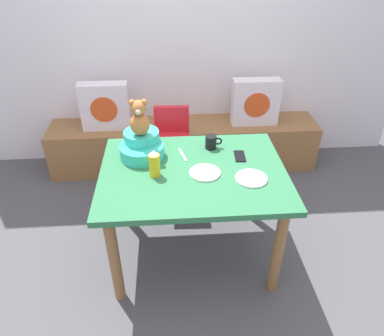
{
  "coord_description": "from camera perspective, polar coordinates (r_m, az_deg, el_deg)",
  "views": [
    {
      "loc": [
        -0.14,
        -1.9,
        2.03
      ],
      "look_at": [
        0.0,
        0.1,
        0.69
      ],
      "focal_mm": 33.44,
      "sensor_mm": 36.0,
      "label": 1
    }
  ],
  "objects": [
    {
      "name": "dinner_plate_near",
      "position": [
        2.27,
        2.07,
        -0.74
      ],
      "size": [
        0.2,
        0.2,
        0.01
      ],
      "primitive_type": "cylinder",
      "color": "white",
      "rests_on": "dining_table"
    },
    {
      "name": "table_fork",
      "position": [
        2.46,
        -1.49,
        2.1
      ],
      "size": [
        0.06,
        0.17,
        0.01
      ],
      "primitive_type": "cube",
      "rotation": [
        0.0,
        0.0,
        0.25
      ],
      "color": "silver",
      "rests_on": "dining_table"
    },
    {
      "name": "window_bench",
      "position": [
        3.6,
        -1.25,
        3.68
      ],
      "size": [
        2.6,
        0.44,
        0.46
      ],
      "primitive_type": "cube",
      "color": "olive",
      "rests_on": "ground_plane"
    },
    {
      "name": "pillow_floral_right",
      "position": [
        3.47,
        10.07,
        10.3
      ],
      "size": [
        0.44,
        0.15,
        0.44
      ],
      "color": "silver",
      "rests_on": "window_bench"
    },
    {
      "name": "ketchup_bottle",
      "position": [
        2.22,
        -6.01,
        0.71
      ],
      "size": [
        0.07,
        0.07,
        0.18
      ],
      "color": "gold",
      "rests_on": "dining_table"
    },
    {
      "name": "coffee_mug",
      "position": [
        2.53,
        3.09,
        4.17
      ],
      "size": [
        0.12,
        0.08,
        0.09
      ],
      "color": "black",
      "rests_on": "dining_table"
    },
    {
      "name": "dining_table",
      "position": [
        2.37,
        0.17,
        -2.51
      ],
      "size": [
        1.2,
        0.92,
        0.74
      ],
      "color": "#2D7247",
      "rests_on": "ground_plane"
    },
    {
      "name": "highchair",
      "position": [
        3.07,
        -3.22,
        4.23
      ],
      "size": [
        0.34,
        0.46,
        0.79
      ],
      "color": "red",
      "rests_on": "ground_plane"
    },
    {
      "name": "cell_phone",
      "position": [
        2.46,
        7.62,
        1.89
      ],
      "size": [
        0.08,
        0.15,
        0.01
      ],
      "primitive_type": "cube",
      "rotation": [
        0.0,
        0.0,
        3.08
      ],
      "color": "black",
      "rests_on": "dining_table"
    },
    {
      "name": "ground_plane",
      "position": [
        2.79,
        0.15,
        -13.04
      ],
      "size": [
        8.0,
        8.0,
        0.0
      ],
      "primitive_type": "plane",
      "color": "#4C4C51"
    },
    {
      "name": "dinner_plate_far",
      "position": [
        2.25,
        9.42,
        -1.63
      ],
      "size": [
        0.2,
        0.2,
        0.01
      ],
      "primitive_type": "cylinder",
      "color": "white",
      "rests_on": "dining_table"
    },
    {
      "name": "infant_seat_teal",
      "position": [
        2.45,
        -8.01,
        3.48
      ],
      "size": [
        0.3,
        0.33,
        0.16
      ],
      "color": "#35C3B1",
      "rests_on": "dining_table"
    },
    {
      "name": "pillow_floral_left",
      "position": [
        3.42,
        -13.71,
        9.51
      ],
      "size": [
        0.44,
        0.15,
        0.44
      ],
      "color": "silver",
      "rests_on": "window_bench"
    },
    {
      "name": "back_wall",
      "position": [
        3.46,
        -1.73,
        21.52
      ],
      "size": [
        4.4,
        0.1,
        2.6
      ],
      "primitive_type": "cube",
      "color": "silver",
      "rests_on": "ground_plane"
    },
    {
      "name": "teddy_bear",
      "position": [
        2.35,
        -8.4,
        7.82
      ],
      "size": [
        0.13,
        0.12,
        0.25
      ],
      "color": "#B56E38",
      "rests_on": "infant_seat_teal"
    }
  ]
}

